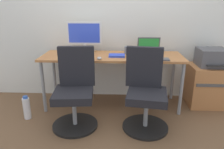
% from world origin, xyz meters
% --- Properties ---
extents(ground_plane, '(5.28, 5.28, 0.00)m').
position_xyz_m(ground_plane, '(0.00, 0.00, 0.00)').
color(ground_plane, brown).
extents(back_wall, '(4.40, 0.04, 2.60)m').
position_xyz_m(back_wall, '(0.00, 0.38, 1.30)').
color(back_wall, silver).
rests_on(back_wall, ground).
extents(desk, '(1.91, 0.59, 0.74)m').
position_xyz_m(desk, '(0.00, 0.00, 0.67)').
color(desk, '#B77542').
rests_on(desk, ground).
extents(office_chair_left, '(0.54, 0.54, 0.94)m').
position_xyz_m(office_chair_left, '(-0.41, -0.53, 0.42)').
color(office_chair_left, black).
rests_on(office_chair_left, ground).
extents(office_chair_right, '(0.54, 0.54, 0.94)m').
position_xyz_m(office_chair_right, '(0.41, -0.53, 0.42)').
color(office_chair_right, black).
rests_on(office_chair_right, ground).
extents(side_cabinet, '(0.54, 0.46, 0.58)m').
position_xyz_m(side_cabinet, '(1.37, 0.08, 0.29)').
color(side_cabinet, '#B77542').
rests_on(side_cabinet, ground).
extents(printer, '(0.38, 0.40, 0.24)m').
position_xyz_m(printer, '(1.37, 0.08, 0.70)').
color(printer, '#515156').
rests_on(printer, side_cabinet).
extents(water_bottle_on_floor, '(0.09, 0.09, 0.31)m').
position_xyz_m(water_bottle_on_floor, '(-1.07, -0.44, 0.15)').
color(water_bottle_on_floor, white).
rests_on(water_bottle_on_floor, ground).
extents(desktop_monitor, '(0.48, 0.18, 0.43)m').
position_xyz_m(desktop_monitor, '(-0.40, 0.15, 0.99)').
color(desktop_monitor, silver).
rests_on(desktop_monitor, desk).
extents(open_laptop, '(0.31, 0.26, 0.23)m').
position_xyz_m(open_laptop, '(0.50, 0.08, 0.79)').
color(open_laptop, '#4C4C51').
rests_on(open_laptop, desk).
extents(keyboard_by_monitor, '(0.34, 0.12, 0.02)m').
position_xyz_m(keyboard_by_monitor, '(-0.43, -0.08, 0.75)').
color(keyboard_by_monitor, silver).
rests_on(keyboard_by_monitor, desk).
extents(keyboard_by_laptop, '(0.34, 0.12, 0.02)m').
position_xyz_m(keyboard_by_laptop, '(0.55, -0.22, 0.75)').
color(keyboard_by_laptop, '#515156').
rests_on(keyboard_by_laptop, desk).
extents(mouse_by_monitor, '(0.06, 0.10, 0.03)m').
position_xyz_m(mouse_by_monitor, '(-0.15, -0.23, 0.75)').
color(mouse_by_monitor, '#B7B7B7').
rests_on(mouse_by_monitor, desk).
extents(mouse_by_laptop, '(0.06, 0.10, 0.03)m').
position_xyz_m(mouse_by_laptop, '(-0.24, -0.23, 0.75)').
color(mouse_by_laptop, '#B7B7B7').
rests_on(mouse_by_laptop, desk).
extents(coffee_mug, '(0.08, 0.08, 0.09)m').
position_xyz_m(coffee_mug, '(-0.48, -0.20, 0.78)').
color(coffee_mug, red).
rests_on(coffee_mug, desk).
extents(pen_cup, '(0.07, 0.07, 0.10)m').
position_xyz_m(pen_cup, '(0.20, 0.09, 0.79)').
color(pen_cup, slate).
rests_on(pen_cup, desk).
extents(notebook, '(0.21, 0.15, 0.03)m').
position_xyz_m(notebook, '(0.06, -0.06, 0.75)').
color(notebook, blue).
rests_on(notebook, desk).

